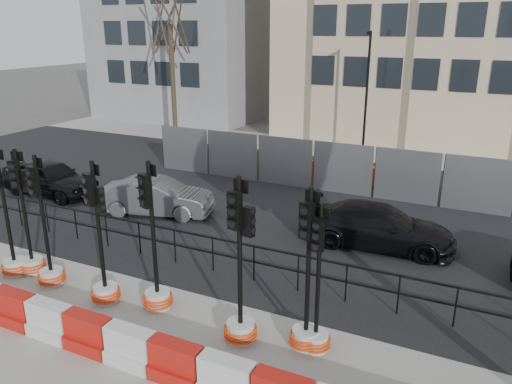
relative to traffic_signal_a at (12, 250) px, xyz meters
The scene contains 21 objects.
ground 4.82m from the traffic_signal_a, 14.46° to the left, with size 120.00×120.00×0.00m, color #51514C.
sidewalk_near 5.01m from the traffic_signal_a, 21.38° to the right, with size 40.00×6.00×0.02m, color gray.
road 9.43m from the traffic_signal_a, 60.58° to the left, with size 40.00×14.00×0.03m, color black.
sidewalk_far 17.82m from the traffic_signal_a, 74.96° to the left, with size 40.00×4.00×0.02m, color gray.
building_grey 25.78m from the traffic_signal_a, 112.04° to the left, with size 11.00×9.06×14.00m.
kerb_railing 5.20m from the traffic_signal_a, 27.37° to the left, with size 18.00×0.04×1.00m.
heras_fencing 11.66m from the traffic_signal_a, 69.25° to the left, with size 14.33×1.72×2.00m.
lamp_post_far 17.15m from the traffic_signal_a, 72.43° to the left, with size 0.12×0.56×6.00m.
tree_bare_far 18.83m from the traffic_signal_a, 110.92° to the left, with size 2.00×2.00×9.00m.
barrier_row 4.90m from the traffic_signal_a, 19.20° to the right, with size 14.65×0.50×0.80m.
traffic_signal_a is the anchor object (origin of this frame).
traffic_signal_b 0.46m from the traffic_signal_a, 37.23° to the left, with size 0.66×0.66×3.37m.
traffic_signal_c 1.30m from the traffic_signal_a, ahead, with size 0.67×0.67×3.39m.
traffic_signal_d 3.11m from the traffic_signal_a, ahead, with size 0.68×0.68×3.47m.
traffic_signal_e 4.37m from the traffic_signal_a, ahead, with size 0.70×0.70×3.53m.
traffic_signal_f 6.69m from the traffic_signal_a, ahead, with size 0.71×0.71×3.58m.
traffic_signal_g 7.98m from the traffic_signal_a, ahead, with size 0.68×0.68×3.43m.
traffic_signal_h 8.18m from the traffic_signal_a, ahead, with size 0.62×0.62×3.12m.
car_a 6.66m from the traffic_signal_a, 129.17° to the left, with size 4.10×1.74×1.38m, color black.
car_b 5.30m from the traffic_signal_a, 82.38° to the left, with size 4.11×2.36×1.28m, color #4F4F54.
car_c 10.09m from the traffic_signal_a, 35.74° to the left, with size 4.48×2.09×1.27m, color black.
Camera 1 is at (6.19, -9.04, 6.23)m, focal length 35.00 mm.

